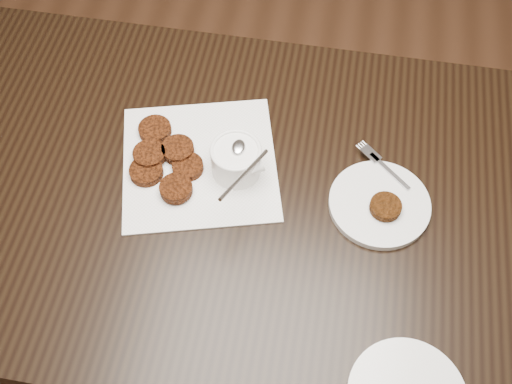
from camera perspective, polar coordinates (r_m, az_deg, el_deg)
floor at (r=1.84m, az=0.14°, el=-13.66°), size 4.00×4.00×0.00m
table at (r=1.51m, az=-2.45°, el=-7.46°), size 1.28×0.82×0.75m
napkin at (r=1.22m, az=-5.23°, el=2.70°), size 0.37×0.37×0.00m
sauce_ramekin at (r=1.15m, az=-1.89°, el=3.96°), size 0.15×0.15×0.13m
patty_cluster at (r=1.21m, az=-8.65°, el=2.97°), size 0.27×0.27×0.02m
plate_with_patty at (r=1.17m, az=11.38°, el=-0.92°), size 0.27×0.27×0.03m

